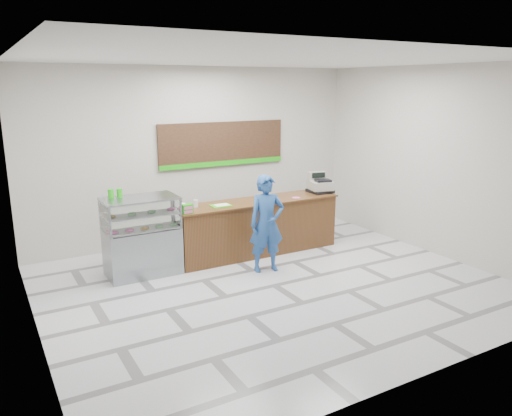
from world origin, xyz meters
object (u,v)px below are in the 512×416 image
display_case (142,236)px  customer (267,224)px  cash_register (320,185)px  sales_counter (257,227)px  serving_tray (221,206)px

display_case → customer: (1.91, -0.89, 0.16)m
customer → cash_register: bearing=38.7°
sales_counter → serving_tray: (-0.78, -0.07, 0.52)m
cash_register → customer: (-1.78, -0.90, -0.34)m
customer → serving_tray: bearing=131.6°
sales_counter → serving_tray: bearing=-175.0°
sales_counter → cash_register: cash_register is taller
serving_tray → display_case: bearing=178.3°
cash_register → customer: customer is taller
sales_counter → display_case: display_case is taller
sales_counter → serving_tray: 0.94m
customer → display_case: bearing=167.1°
sales_counter → display_case: (-2.22, -0.00, 0.16)m
display_case → customer: size_ratio=0.79×
display_case → cash_register: cash_register is taller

